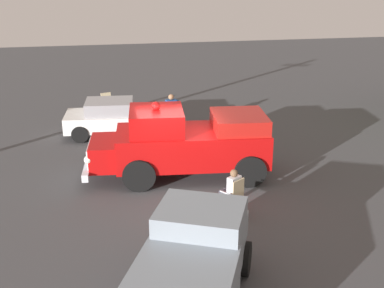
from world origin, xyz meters
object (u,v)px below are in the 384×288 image
Objects in this scene: spectator_seated at (231,188)px; parked_pickup at (191,268)px; vintage_fire_truck at (185,142)px; lawn_chair_spare at (107,102)px; spectator_standing at (171,111)px; lawn_chair_by_car at (165,125)px; lawn_chair_near_truck at (235,193)px; traffic_cone at (172,223)px; classic_hot_rod at (118,117)px.

parked_pickup is at bearing -115.24° from spectator_seated.
lawn_chair_spare is (-2.36, 7.74, -0.61)m from vintage_fire_truck.
spectator_standing reaches higher than lawn_chair_spare.
lawn_chair_by_car is at bearing -60.76° from lawn_chair_spare.
spectator_standing is (-0.74, 7.24, 0.37)m from lawn_chair_near_truck.
lawn_chair_by_car is at bearing 85.09° from parked_pickup.
spectator_seated is at bearing -81.07° from lawn_chair_by_car.
lawn_chair_near_truck is at bearing 24.25° from traffic_cone.
parked_pickup is 4.52m from spectator_seated.
traffic_cone is at bearing -155.75° from lawn_chair_near_truck.
lawn_chair_by_car is (-0.15, 3.80, -0.61)m from vintage_fire_truck.
lawn_chair_spare is (-1.30, 14.49, -0.40)m from parked_pickup.
classic_hot_rod reaches higher than traffic_cone.
vintage_fire_truck reaches higher than lawn_chair_spare.
classic_hot_rod reaches higher than lawn_chair_spare.
spectator_standing is at bearing 81.55° from traffic_cone.
lawn_chair_spare is at bearing 97.39° from classic_hot_rod.
classic_hot_rod is 2.69× the size of spectator_standing.
spectator_standing is (0.21, 4.47, -0.23)m from vintage_fire_truck.
lawn_chair_by_car is at bearing 99.44° from lawn_chair_near_truck.
spectator_standing reaches higher than spectator_seated.
spectator_seated is 2.15m from traffic_cone.
spectator_standing is at bearing 95.28° from spectator_seated.
vintage_fire_truck reaches higher than spectator_standing.
lawn_chair_near_truck is (0.95, -2.78, -0.61)m from vintage_fire_truck.
traffic_cone is at bearing -98.45° from spectator_standing.
spectator_standing is (1.26, 11.22, -0.02)m from parked_pickup.
traffic_cone is at bearing -83.42° from classic_hot_rod.
vintage_fire_truck reaches higher than lawn_chair_by_car.
classic_hot_rod is at bearing -82.61° from lawn_chair_spare.
traffic_cone is at bearing 88.98° from parked_pickup.
spectator_seated reaches higher than lawn_chair_near_truck.
traffic_cone is at bearing -152.23° from spectator_seated.
lawn_chair_near_truck is at bearing -71.20° from vintage_fire_truck.
classic_hot_rod is at bearing 173.34° from spectator_standing.
lawn_chair_by_car is 4.52m from lawn_chair_spare.
spectator_standing is (2.56, -3.27, 0.37)m from lawn_chair_spare.
vintage_fire_truck is at bearing 108.01° from spectator_seated.
vintage_fire_truck reaches higher than traffic_cone.
lawn_chair_by_car is at bearing 92.23° from vintage_fire_truck.
lawn_chair_by_car reaches higher than traffic_cone.
lawn_chair_near_truck is at bearing -54.12° from spectator_seated.
spectator_seated is at bearing 125.88° from lawn_chair_near_truck.
spectator_seated is at bearing -69.03° from classic_hot_rod.
parked_pickup is at bearing -98.87° from vintage_fire_truck.
lawn_chair_spare is (-3.30, 10.52, 0.00)m from lawn_chair_near_truck.
vintage_fire_truck is at bearing -67.41° from classic_hot_rod.
lawn_chair_spare is (-2.21, 3.94, 0.00)m from lawn_chair_by_car.
vintage_fire_truck is 6.84m from parked_pickup.
spectator_seated is (3.22, -10.41, 0.11)m from lawn_chair_spare.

